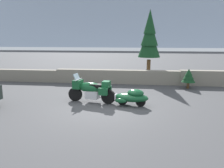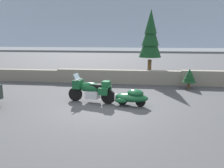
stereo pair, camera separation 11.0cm
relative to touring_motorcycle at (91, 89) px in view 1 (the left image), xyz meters
name	(u,v)px [view 1 (the left image)]	position (x,y,z in m)	size (l,w,h in m)	color
ground_plane	(105,107)	(0.76, -0.72, -0.62)	(80.00, 80.00, 0.00)	#424244
stone_guard_wall	(128,77)	(1.47, 4.56, -0.18)	(24.00, 0.55, 0.95)	gray
distant_ridgeline	(137,25)	(0.76, 94.58, 7.38)	(240.00, 80.00, 16.00)	#99A8BF
touring_motorcycle	(91,89)	(0.00, 0.00, 0.00)	(2.30, 0.98, 1.33)	black
car_shaped_trailer	(132,97)	(1.89, -0.33, -0.21)	(2.23, 0.97, 0.76)	black
pine_tree_tall	(150,36)	(2.85, 6.41, 2.43)	(1.57, 1.57, 4.88)	brown
pine_sapling_near	(189,76)	(5.09, 3.59, 0.11)	(0.80, 0.80, 1.17)	brown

